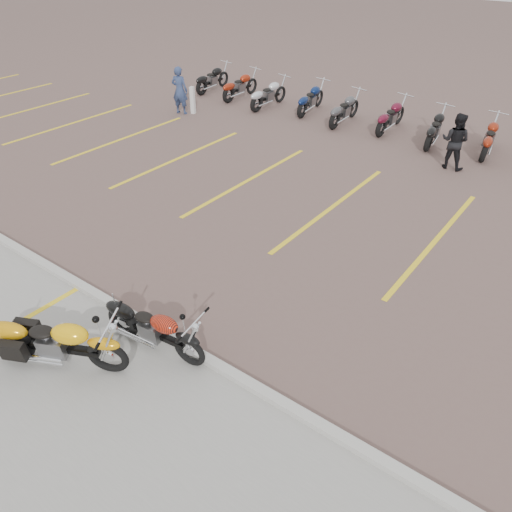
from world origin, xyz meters
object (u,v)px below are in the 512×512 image
Objects in this scene: flame_cruiser at (153,329)px; person_a at (180,90)px; person_b at (455,141)px; bollard at (193,100)px; yellow_cruiser at (56,342)px.

person_a is at bearing 125.45° from flame_cruiser.
flame_cruiser is 10.65m from person_b.
person_b reaches higher than flame_cruiser.
person_a reaches higher than person_b.
person_b reaches higher than bollard.
bollard reaches higher than yellow_cruiser.
yellow_cruiser is 13.11m from person_a.
bollard is at bearing -160.12° from person_a.
person_b reaches higher than yellow_cruiser.
yellow_cruiser reaches higher than flame_cruiser.
person_b is (9.96, 1.08, -0.05)m from person_a.
yellow_cruiser is 1.33× the size of person_b.
flame_cruiser is at bearing -49.92° from bollard.
bollard reaches higher than flame_cruiser.
yellow_cruiser is at bearing 109.82° from person_a.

